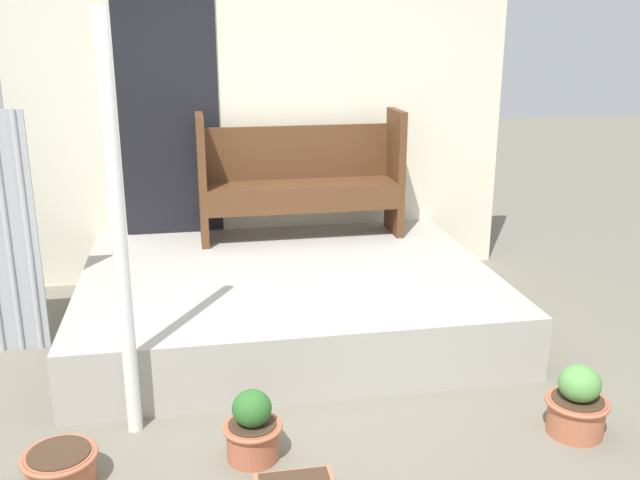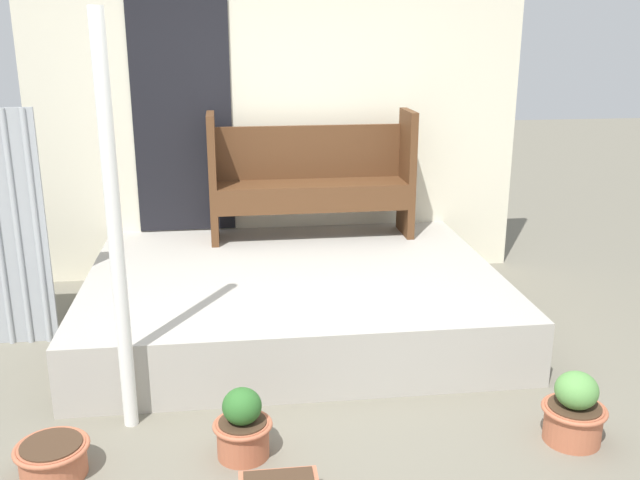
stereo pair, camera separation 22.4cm
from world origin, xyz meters
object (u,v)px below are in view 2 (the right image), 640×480
object	(u,v)px
bench	(311,174)
flower_pot_right	(574,411)
flower_pot_middle	(243,427)
support_post	(115,233)
flower_pot_left	(53,458)

from	to	relation	value
bench	flower_pot_right	xyz separation A→B (m)	(1.10, -2.56, -0.78)
bench	flower_pot_middle	distance (m)	2.68
bench	flower_pot_right	bearing A→B (deg)	-67.26
flower_pot_middle	flower_pot_right	world-z (taller)	flower_pot_right
support_post	bench	xyz separation A→B (m)	(1.24, 2.10, -0.16)
flower_pot_middle	support_post	bearing A→B (deg)	148.00
bench	flower_pot_middle	size ratio (longest dim) A/B	4.40
flower_pot_left	flower_pot_right	xyz separation A→B (m)	(2.66, -0.03, 0.08)
support_post	flower_pot_left	size ratio (longest dim) A/B	6.08
support_post	flower_pot_left	distance (m)	1.14
flower_pot_left	bench	bearing A→B (deg)	58.34
flower_pot_middle	flower_pot_left	bearing A→B (deg)	-176.89
bench	flower_pot_middle	xyz separation A→B (m)	(-0.64, -2.48, -0.78)
bench	flower_pot_left	xyz separation A→B (m)	(-1.56, -2.53, -0.85)
flower_pot_right	support_post	bearing A→B (deg)	168.85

